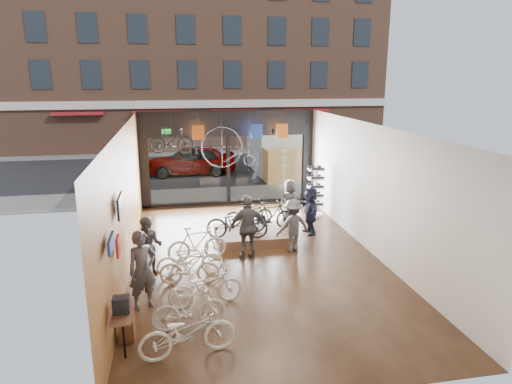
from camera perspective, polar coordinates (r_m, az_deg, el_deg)
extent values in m
cube|color=black|center=(13.35, -0.13, -8.39)|extent=(7.00, 12.00, 0.04)
cube|color=black|center=(12.38, -0.13, 8.23)|extent=(7.00, 12.00, 0.04)
cube|color=brown|center=(12.60, -16.08, -1.13)|extent=(0.04, 12.00, 3.80)
cube|color=beige|center=(13.79, 14.41, 0.30)|extent=(0.04, 12.00, 3.80)
cube|color=beige|center=(7.25, 8.76, -12.39)|extent=(7.00, 0.04, 3.80)
cube|color=#198C26|center=(18.11, -11.14, 7.46)|extent=(0.35, 0.06, 0.18)
cube|color=black|center=(27.68, -5.79, 3.56)|extent=(30.00, 18.00, 0.02)
cube|color=slate|center=(20.09, -3.86, -0.33)|extent=(30.00, 2.40, 0.12)
cube|color=slate|center=(31.60, -6.43, 5.01)|extent=(30.00, 2.00, 0.12)
cube|color=brown|center=(33.73, -7.11, 17.41)|extent=(26.00, 5.00, 14.00)
imported|color=gray|center=(24.52, -8.11, 3.99)|extent=(4.63, 1.86, 1.58)
imported|color=beige|center=(9.01, -8.54, -16.95)|extent=(1.92, 0.92, 0.97)
imported|color=beige|center=(9.83, -8.39, -14.15)|extent=(1.62, 0.63, 0.95)
imported|color=beige|center=(10.71, -6.32, -11.68)|extent=(1.82, 0.90, 0.91)
imported|color=beige|center=(11.75, -8.30, -9.29)|extent=(1.56, 0.55, 0.92)
imported|color=beige|center=(12.21, -8.26, -8.36)|extent=(1.77, 0.70, 0.92)
imported|color=beige|center=(13.12, -7.37, -6.43)|extent=(1.75, 0.72, 1.02)
cube|color=brown|center=(14.77, -0.27, -5.40)|extent=(2.40, 1.80, 0.30)
imported|color=black|center=(13.92, -2.40, -3.87)|extent=(1.96, 0.99, 0.99)
imported|color=black|center=(14.61, 1.92, -3.03)|extent=(1.65, 0.83, 0.95)
imported|color=black|center=(15.03, -0.93, -2.72)|extent=(1.69, 0.79, 0.86)
imported|color=#3F3F44|center=(10.68, -14.00, -9.43)|extent=(0.79, 0.67, 1.83)
imported|color=#3F3F44|center=(12.41, -13.28, -6.59)|extent=(0.88, 0.75, 1.57)
imported|color=#3F3F44|center=(12.99, -1.01, -4.48)|extent=(1.15, 0.56, 1.90)
imported|color=#3F3F44|center=(13.64, 4.64, -4.23)|extent=(1.14, 0.79, 1.61)
imported|color=#3F3F44|center=(15.89, 4.31, -1.42)|extent=(0.87, 0.62, 1.67)
imported|color=#161C33|center=(15.24, 6.78, -2.32)|extent=(0.58, 1.50, 1.59)
imported|color=black|center=(16.46, -10.50, 6.38)|extent=(1.61, 0.57, 0.95)
cube|color=#CC5919|center=(17.46, -7.20, 7.37)|extent=(0.45, 0.03, 0.55)
cube|color=#1E3F99|center=(17.74, 0.12, 7.58)|extent=(0.45, 0.03, 0.55)
cube|color=#CC5919|center=(17.95, 3.28, 7.64)|extent=(0.45, 0.03, 0.55)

